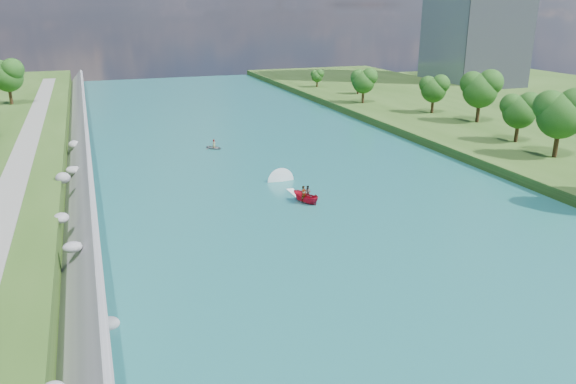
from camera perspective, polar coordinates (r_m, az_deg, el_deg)
name	(u,v)px	position (r m, az deg, el deg)	size (l,w,h in m)	color
ground	(371,251)	(54.01, 8.45, -5.98)	(260.00, 260.00, 0.00)	#2D5119
river_water	(297,189)	(70.98, 0.90, 0.32)	(55.00, 240.00, 0.10)	#175754
riprap_bank	(79,200)	(65.64, -20.49, -0.81)	(4.84, 236.00, 4.48)	slate
riverside_path	(10,190)	(66.32, -26.37, 0.19)	(3.00, 200.00, 0.10)	gray
trees_east	(519,114)	(92.49, 22.45, 7.35)	(18.56, 139.08, 11.59)	#1F4512
motorboat	(300,193)	(67.52, 1.19, -0.08)	(3.60, 18.73, 2.20)	#B60E25
raft	(214,147)	(91.49, -7.51, 4.59)	(3.29, 3.41, 1.55)	gray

